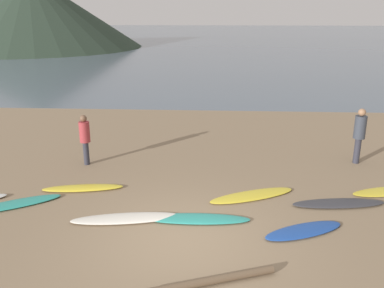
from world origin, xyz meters
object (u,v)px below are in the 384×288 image
Objects in this scene: surfboard_5 at (252,195)px; surfboard_7 at (339,203)px; person_1 at (360,131)px; surfboard_2 at (83,188)px; driftwood_log at (211,281)px; person_0 at (85,136)px; surfboard_4 at (196,219)px; surfboard_3 at (126,218)px; surfboard_6 at (304,231)px; surfboard_1 at (14,204)px.

surfboard_7 is (2.09, -0.36, 0.01)m from surfboard_5.
person_1 is at bearing 59.16° from surfboard_7.
surfboard_2 is 4.49m from surfboard_5.
driftwood_log is at bearing -129.60° from surfboard_5.
surfboard_5 is 1.50× the size of person_0.
surfboard_4 is 1.04× the size of driftwood_log.
person_0 reaches higher than surfboard_3.
driftwood_log is at bearing -160.71° from surfboard_6.
surfboard_5 is at bearing 15.85° from surfboard_3.
driftwood_log is at bearing -139.90° from person_0.
surfboard_7 is at bearing 14.42° from surfboard_4.
person_0 is 6.98m from driftwood_log.
person_1 is (1.36, 3.03, 0.98)m from surfboard_7.
driftwood_log is at bearing -60.90° from surfboard_1.
surfboard_1 is 0.89× the size of surfboard_3.
surfboard_7 reaches higher than surfboard_6.
person_0 is (-3.55, 3.41, 0.89)m from surfboard_4.
person_1 is (2.47, 4.40, 0.99)m from surfboard_6.
surfboard_7 is (6.58, -0.55, -0.00)m from surfboard_2.
surfboard_6 is at bearing -135.82° from surfboard_7.
surfboard_4 is 2.33m from driftwood_log.
surfboard_3 is 1.44× the size of person_1.
surfboard_3 is at bearing -42.35° from surfboard_1.
driftwood_log is at bearing -56.38° from person_1.
surfboard_3 reaches higher than surfboard_4.
surfboard_4 reaches higher than surfboard_5.
person_1 is at bearing 13.67° from surfboard_5.
surfboard_1 is at bearing 159.13° from surfboard_3.
surfboard_1 is at bearing 148.13° from surfboard_6.
person_0 is 0.66× the size of driftwood_log.
surfboard_6 is at bearing -117.20° from person_0.
surfboard_5 is (4.49, -0.19, -0.01)m from surfboard_2.
driftwood_log is (-1.99, -1.90, 0.03)m from surfboard_6.
person_1 reaches higher than surfboard_6.
surfboard_4 is 6.36m from person_1.
surfboard_3 is 1.32× the size of surfboard_6.
surfboard_3 reaches higher than surfboard_7.
surfboard_7 is 4.51m from driftwood_log.
person_0 is 0.90× the size of person_1.
surfboard_7 is (3.48, 0.97, 0.01)m from surfboard_4.
surfboard_6 is 5.15m from person_1.
person_0 is (-5.91, 3.81, 0.89)m from surfboard_6.
surfboard_6 is 0.82× the size of surfboard_7.
surfboard_1 is 1.18× the size of surfboard_6.
surfboard_4 is at bearing -171.10° from surfboard_7.
surfboard_2 reaches higher than surfboard_5.
surfboard_4 is (4.50, -0.49, -0.00)m from surfboard_1.
surfboard_6 is at bearing -14.14° from surfboard_3.
surfboard_3 is 3.97m from surfboard_6.
surfboard_5 is 1.24× the size of surfboard_6.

